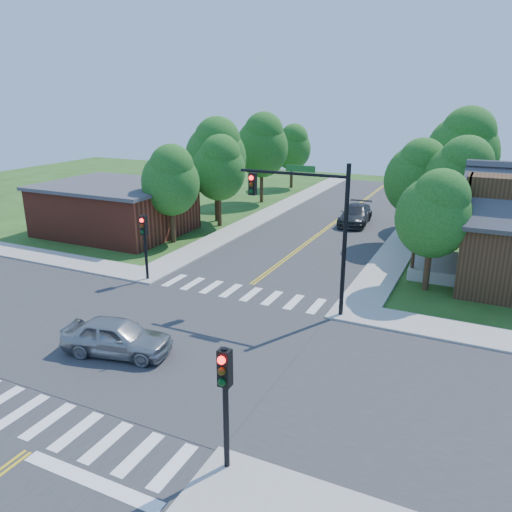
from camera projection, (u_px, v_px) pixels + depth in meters
The scene contains 25 objects.
ground at pixel (174, 343), 21.06m from camera, with size 100.00×100.00×0.00m, color #264816.
road_ns at pixel (174, 343), 21.06m from camera, with size 10.00×90.00×0.04m, color #2D2D30.
road_ew at pixel (174, 343), 21.05m from camera, with size 90.00×10.00×0.04m, color #2D2D30.
intersection_patch at pixel (174, 343), 21.06m from camera, with size 10.20×10.20×0.06m, color #2D2D30.
sidewalk_nw at pixel (123, 221), 41.09m from camera, with size 40.00×40.00×0.14m.
crosswalk_north at pixel (241, 292), 26.38m from camera, with size 8.85×2.00×0.01m.
crosswalk_south at pixel (62, 426), 15.72m from camera, with size 8.85×2.00×0.01m.
centerline at pixel (174, 342), 21.05m from camera, with size 0.30×90.00×0.01m.
stop_bar at pixel (91, 482), 13.51m from camera, with size 4.60×0.45×0.09m, color white.
signal_mast_ne at pixel (310, 213), 22.77m from camera, with size 5.30×0.42×7.20m.
signal_pole_se at pixel (225, 387), 13.12m from camera, with size 0.34×0.42×3.80m.
signal_pole_nw at pixel (144, 235), 27.32m from camera, with size 0.34×0.42×3.80m.
building_nw at pixel (115, 208), 37.63m from camera, with size 10.40×8.40×3.73m.
tree_e_a at pixel (435, 212), 25.50m from camera, with size 3.85×3.66×6.55m.
tree_e_b at pixel (460, 178), 31.34m from camera, with size 4.53×4.30×7.69m.
tree_e_c at pixel (463, 149), 37.97m from camera, with size 5.46×5.19×9.29m.
tree_e_d at pixel (469, 154), 45.90m from camera, with size 4.30×4.09×7.31m.
tree_w_a at pixel (171, 179), 34.11m from camera, with size 4.07×3.87×6.92m.
tree_w_b at pixel (216, 154), 39.81m from camera, with size 4.98×4.73×8.46m.
tree_w_c at pixel (262, 144), 47.06m from camera, with size 5.04×4.79×8.58m.
tree_w_d at pixel (293, 146), 55.03m from camera, with size 4.17×3.96×7.09m.
tree_house at pixel (418, 176), 33.55m from camera, with size 4.33×4.12×7.36m.
tree_bldg at pixel (219, 166), 38.57m from camera, with size 4.25×4.04×7.23m.
car_silver at pixel (117, 337), 19.94m from camera, with size 4.68×2.64×1.50m, color #9C9FA3.
car_dgrey at pixel (355, 215), 40.25m from camera, with size 2.54×5.44×1.54m, color #2A2C2F.
Camera 1 is at (11.24, -15.59, 9.99)m, focal length 35.00 mm.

